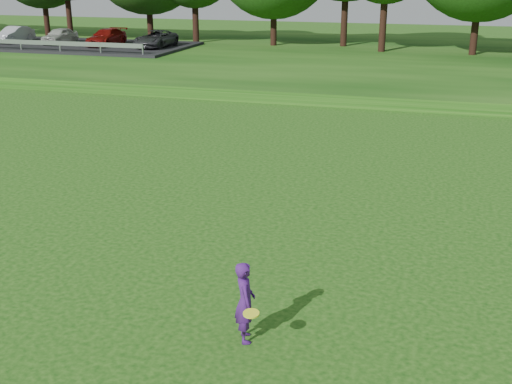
# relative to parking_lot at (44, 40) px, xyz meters

# --- Properties ---
(ground) EXTENTS (140.00, 140.00, 0.00)m
(ground) POSITION_rel_parking_lot_xyz_m (23.28, -32.82, -1.06)
(ground) COLOR #0F400C
(ground) RESTS_ON ground
(berm) EXTENTS (130.00, 30.00, 0.60)m
(berm) POSITION_rel_parking_lot_xyz_m (23.28, 1.18, -0.76)
(berm) COLOR #0F400C
(berm) RESTS_ON ground
(walking_path) EXTENTS (130.00, 1.60, 0.04)m
(walking_path) POSITION_rel_parking_lot_xyz_m (23.28, -12.82, -1.04)
(walking_path) COLOR gray
(walking_path) RESTS_ON ground
(parking_lot) EXTENTS (24.00, 9.00, 1.38)m
(parking_lot) POSITION_rel_parking_lot_xyz_m (0.00, 0.00, 0.00)
(parking_lot) COLOR black
(parking_lot) RESTS_ON berm
(woman) EXTENTS (0.67, 0.93, 1.47)m
(woman) POSITION_rel_parking_lot_xyz_m (26.92, -34.04, -0.32)
(woman) COLOR #48186F
(woman) RESTS_ON ground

